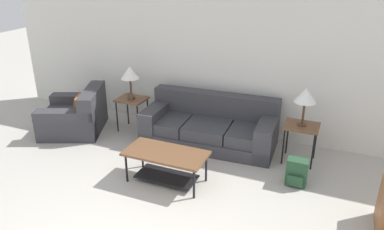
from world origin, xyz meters
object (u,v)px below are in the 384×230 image
Objects in this scene: armchair at (76,116)px; backpack at (297,172)px; side_table_right at (301,130)px; table_lamp_left at (130,73)px; coffee_table at (166,160)px; table_lamp_right at (306,96)px; side_table_left at (132,102)px; couch at (210,127)px.

backpack is at bearing -3.71° from armchair.
table_lamp_left reaches higher than side_table_right.
coffee_table is at bearing -44.50° from table_lamp_left.
backpack is at bearing -12.62° from table_lamp_left.
table_lamp_right reaches higher than coffee_table.
armchair is 4.07m from backpack.
armchair is at bearing 176.29° from backpack.
table_lamp_left is at bearing 90.00° from side_table_left.
table_lamp_right is (3.03, 0.00, 0.00)m from table_lamp_left.
couch is at bearing 83.98° from coffee_table.
table_lamp_left is at bearing 180.00° from table_lamp_right.
coffee_table is (2.32, -0.91, 0.07)m from armchair.
coffee_table reaches higher than backpack.
table_lamp_left is 3.03m from table_lamp_right.
coffee_table is at bearing -159.55° from backpack.
couch is at bearing 11.14° from armchair.
table_lamp_left is 1.00× the size of table_lamp_right.
coffee_table is at bearing -21.38° from armchair.
table_lamp_left and table_lamp_right have the same top height.
backpack is at bearing -25.30° from couch.
couch is 1.72m from table_lamp_right.
couch is 1.96× the size of coffee_table.
couch reaches higher than coffee_table.
table_lamp_left is 1.51× the size of backpack.
table_lamp_left is at bearing 135.50° from coffee_table.
couch is at bearing 2.14° from table_lamp_left.
table_lamp_right reaches higher than armchair.
table_lamp_left is (0.00, 0.00, 0.55)m from side_table_left.
armchair is at bearing -173.84° from side_table_right.
armchair is 2.50m from coffee_table.
side_table_right is (1.52, -0.06, 0.26)m from couch.
side_table_left is 0.55m from table_lamp_left.
side_table_right is (1.66, 1.34, 0.20)m from coffee_table.
backpack is (1.59, -0.75, -0.10)m from couch.
armchair is at bearing -173.84° from table_lamp_right.
armchair is 1.33m from table_lamp_left.
table_lamp_right is (3.99, 0.43, 0.82)m from armchair.
table_lamp_right is at bearing 0.00° from table_lamp_left.
couch is at bearing 177.87° from side_table_right.
table_lamp_right is at bearing 0.00° from side_table_left.
table_lamp_right reaches higher than side_table_left.
couch reaches higher than side_table_left.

